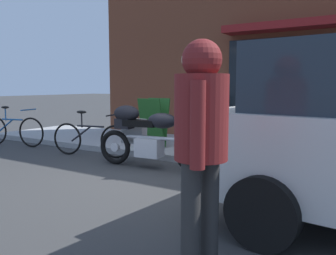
{
  "coord_description": "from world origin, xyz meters",
  "views": [
    {
      "loc": [
        3.1,
        -4.43,
        1.42
      ],
      "look_at": [
        -0.14,
        0.67,
        0.7
      ],
      "focal_mm": 38.01,
      "sensor_mm": 36.0,
      "label": 1
    }
  ],
  "objects": [
    {
      "name": "pedestrian_walking",
      "position": [
        1.97,
        -2.22,
        1.1
      ],
      "size": [
        0.49,
        0.53,
        1.74
      ],
      "color": "#292929",
      "rests_on": "ground_plane"
    },
    {
      "name": "ground_plane",
      "position": [
        0.0,
        0.0,
        0.0
      ],
      "size": [
        80.0,
        80.0,
        0.0
      ],
      "primitive_type": "plane",
      "color": "#363636"
    },
    {
      "name": "second_bicycle_by_cafe",
      "position": [
        -4.41,
        0.59,
        0.38
      ],
      "size": [
        1.72,
        0.55,
        0.93
      ],
      "color": "black",
      "rests_on": "ground_plane"
    },
    {
      "name": "parked_bicycle",
      "position": [
        -1.98,
        0.67,
        0.36
      ],
      "size": [
        1.72,
        0.56,
        0.92
      ],
      "color": "black",
      "rests_on": "ground_plane"
    },
    {
      "name": "sandwich_board_sign",
      "position": [
        -1.16,
        1.73,
        0.64
      ],
      "size": [
        0.55,
        0.43,
        1.02
      ],
      "color": "#1E511E",
      "rests_on": "sidewalk_curb"
    },
    {
      "name": "touring_motorcycle",
      "position": [
        -0.48,
        0.49,
        0.6
      ],
      "size": [
        2.13,
        0.63,
        1.39
      ],
      "color": "black",
      "rests_on": "ground_plane"
    }
  ]
}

